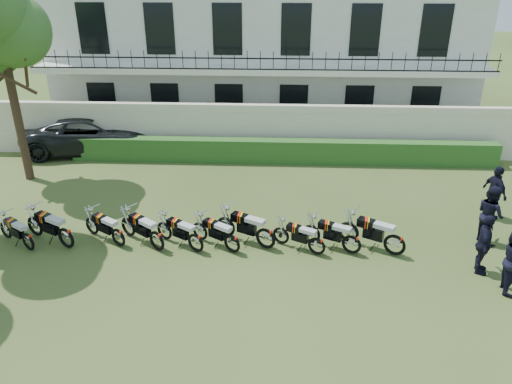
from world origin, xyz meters
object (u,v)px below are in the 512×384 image
motorcycle_2 (118,233)px  motorcycle_7 (317,242)px  motorcycle_1 (65,233)px  motorcycle_4 (196,239)px  motorcycle_8 (352,240)px  suv (93,134)px  motorcycle_3 (156,236)px  motorcycle_0 (27,238)px  motorcycle_6 (266,234)px  officer_4 (490,214)px  officer_5 (495,193)px  motorcycle_5 (232,239)px  officer_2 (484,245)px  motorcycle_9 (395,240)px

motorcycle_2 → motorcycle_7: size_ratio=1.00×
motorcycle_1 → motorcycle_7: (7.48, -0.01, -0.08)m
motorcycle_1 → motorcycle_4: 3.91m
motorcycle_8 → suv: (-10.51, 8.19, 0.35)m
motorcycle_8 → motorcycle_3: bearing=117.5°
motorcycle_0 → motorcycle_6: motorcycle_6 is taller
motorcycle_1 → officer_4: (12.75, 1.05, 0.41)m
motorcycle_8 → officer_5: officer_5 is taller
motorcycle_2 → motorcycle_5: 3.47m
motorcycle_4 → officer_2: size_ratio=0.92×
officer_2 → motorcycle_9: bearing=88.9°
motorcycle_0 → motorcycle_2: size_ratio=0.98×
motorcycle_1 → motorcycle_4: motorcycle_1 is taller
officer_5 → motorcycle_2: bearing=85.4°
motorcycle_8 → suv: suv is taller
motorcycle_2 → motorcycle_9: (8.22, -0.12, 0.07)m
motorcycle_0 → motorcycle_4: 5.00m
motorcycle_2 → officer_2: officer_2 is taller
motorcycle_0 → suv: size_ratio=0.26×
motorcycle_0 → officer_4: (13.83, 1.23, 0.48)m
motorcycle_5 → motorcycle_9: bearing=-55.7°
motorcycle_3 → motorcycle_8: motorcycle_3 is taller
motorcycle_2 → motorcycle_8: motorcycle_8 is taller
motorcycle_3 → officer_2: 9.24m
motorcycle_4 → motorcycle_9: (5.84, 0.09, 0.06)m
motorcycle_7 → motorcycle_8: (1.02, 0.10, 0.04)m
motorcycle_5 → motorcycle_9: motorcycle_9 is taller
motorcycle_2 → officer_4: size_ratio=0.85×
motorcycle_3 → motorcycle_6: (3.23, 0.26, 0.03)m
officer_2 → motorcycle_0: bearing=105.1°
motorcycle_1 → motorcycle_3: size_ratio=1.14×
motorcycle_7 → motorcycle_3: bearing=118.2°
officer_4 → officer_2: bearing=143.9°
motorcycle_6 → motorcycle_9: 3.78m
motorcycle_4 → motorcycle_7: (3.57, 0.02, -0.03)m
suv → motorcycle_9: bearing=-132.8°
motorcycle_1 → motorcycle_2: size_ratio=1.19×
motorcycle_3 → officer_5: (10.72, 2.60, 0.43)m
motorcycle_5 → officer_5: (8.48, 2.61, 0.46)m
officer_2 → officer_5: 3.61m
motorcycle_6 → motorcycle_8: size_ratio=1.10×
motorcycle_4 → motorcycle_2: bearing=117.2°
motorcycle_6 → motorcycle_9: motorcycle_9 is taller
motorcycle_7 → officer_5: bearing=-38.3°
motorcycle_0 → motorcycle_4: bearing=-55.2°
motorcycle_5 → officer_2: (6.96, -0.66, 0.42)m
motorcycle_1 → motorcycle_8: size_ratio=1.09×
motorcycle_4 → motorcycle_1: bearing=121.6°
motorcycle_3 → motorcycle_4: (1.17, -0.03, -0.03)m
motorcycle_5 → officer_2: 7.00m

